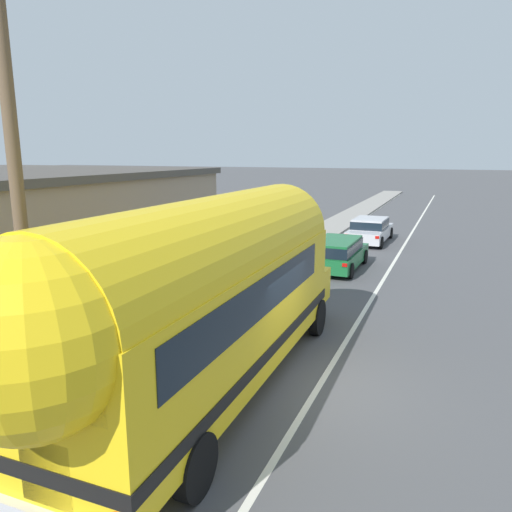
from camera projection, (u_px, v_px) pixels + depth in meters
name	position (u px, v px, depth m)	size (l,w,h in m)	color
ground_plane	(319.00, 386.00, 10.44)	(300.00, 300.00, 0.00)	#4C4C4F
lane_markings	(349.00, 264.00, 21.96)	(4.12, 80.00, 0.01)	silver
sidewalk_slab	(266.00, 265.00, 21.38)	(2.33, 90.00, 0.15)	gray
utility_pole	(17.00, 185.00, 8.38)	(1.80, 0.24, 8.50)	brown
painted_bus	(203.00, 293.00, 9.35)	(2.72, 11.53, 4.12)	yellow
car_lead	(337.00, 252.00, 20.68)	(1.96, 4.40, 1.37)	#196633
car_second	(370.00, 229.00, 27.17)	(2.07, 4.87, 1.37)	silver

